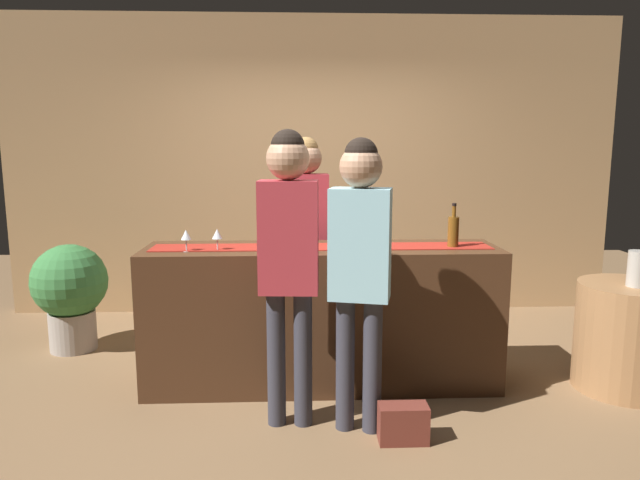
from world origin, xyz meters
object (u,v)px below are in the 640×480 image
(vase_on_side_table, at_px, (638,269))
(wine_bottle_clear, at_px, (336,230))
(bartender, at_px, (306,222))
(customer_browsing, at_px, (289,246))
(customer_sipping, at_px, (360,254))
(wine_glass_near_customer, at_px, (186,235))
(round_side_table, at_px, (627,337))
(handbag, at_px, (403,423))
(wine_glass_mid_counter, at_px, (217,235))
(wine_bottle_amber, at_px, (453,231))
(potted_plant_tall, at_px, (70,289))

(vase_on_side_table, bearing_deg, wine_bottle_clear, 172.29)
(bartender, relative_size, customer_browsing, 0.98)
(customer_sipping, relative_size, customer_browsing, 0.97)
(wine_glass_near_customer, distance_m, customer_sipping, 1.22)
(wine_glass_near_customer, distance_m, round_side_table, 3.07)
(customer_browsing, distance_m, handbag, 1.21)
(vase_on_side_table, bearing_deg, round_side_table, 86.12)
(customer_browsing, distance_m, round_side_table, 2.46)
(bartender, distance_m, customer_browsing, 1.19)
(wine_glass_mid_counter, xyz_separation_m, handbag, (1.12, -0.76, -0.97))
(wine_glass_mid_counter, bearing_deg, wine_bottle_clear, 8.57)
(customer_browsing, bearing_deg, round_side_table, 14.24)
(wine_bottle_amber, xyz_separation_m, customer_sipping, (-0.71, -0.65, -0.03))
(customer_sipping, bearing_deg, customer_browsing, -178.33)
(wine_glass_mid_counter, distance_m, potted_plant_tall, 1.68)
(handbag, bearing_deg, customer_sipping, 146.29)
(customer_browsing, height_order, round_side_table, customer_browsing)
(wine_glass_mid_counter, height_order, bartender, bartender)
(bartender, xyz_separation_m, potted_plant_tall, (-1.92, 0.19, -0.57))
(wine_glass_mid_counter, height_order, vase_on_side_table, wine_glass_mid_counter)
(wine_bottle_clear, distance_m, round_side_table, 2.13)
(wine_bottle_clear, xyz_separation_m, round_side_table, (1.99, -0.21, -0.72))
(wine_bottle_amber, bearing_deg, wine_bottle_clear, 174.93)
(wine_bottle_clear, distance_m, potted_plant_tall, 2.32)
(customer_browsing, bearing_deg, vase_on_side_table, 12.87)
(wine_bottle_clear, xyz_separation_m, customer_browsing, (-0.32, -0.63, 0.01))
(bartender, xyz_separation_m, customer_sipping, (0.28, -1.27, -0.01))
(wine_bottle_amber, bearing_deg, customer_sipping, -137.62)
(potted_plant_tall, xyz_separation_m, handbag, (2.44, -1.62, -0.40))
(wine_glass_near_customer, relative_size, potted_plant_tall, 0.16)
(wine_glass_mid_counter, height_order, handbag, wine_glass_mid_counter)
(wine_bottle_amber, distance_m, vase_on_side_table, 1.23)
(wine_bottle_clear, xyz_separation_m, bartender, (-0.20, 0.55, -0.02))
(customer_sipping, bearing_deg, wine_glass_mid_counter, 159.59)
(round_side_table, bearing_deg, vase_on_side_table, -93.88)
(customer_browsing, bearing_deg, customer_sipping, -8.18)
(round_side_table, bearing_deg, potted_plant_tall, 166.98)
(wine_glass_mid_counter, bearing_deg, handbag, -34.08)
(customer_sipping, relative_size, vase_on_side_table, 7.14)
(wine_bottle_amber, height_order, handbag, wine_bottle_amber)
(wine_bottle_clear, bearing_deg, wine_glass_near_customer, -171.69)
(customer_sipping, height_order, customer_browsing, customer_browsing)
(bartender, bearing_deg, wine_glass_mid_counter, 46.96)
(wine_bottle_amber, height_order, customer_browsing, customer_browsing)
(wine_bottle_clear, height_order, bartender, bartender)
(vase_on_side_table, xyz_separation_m, potted_plant_tall, (-4.10, 1.01, -0.35))
(wine_glass_mid_counter, height_order, round_side_table, wine_glass_mid_counter)
(potted_plant_tall, bearing_deg, handbag, -33.51)
(wine_bottle_clear, bearing_deg, handbag, -69.83)
(wine_bottle_amber, height_order, bartender, bartender)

